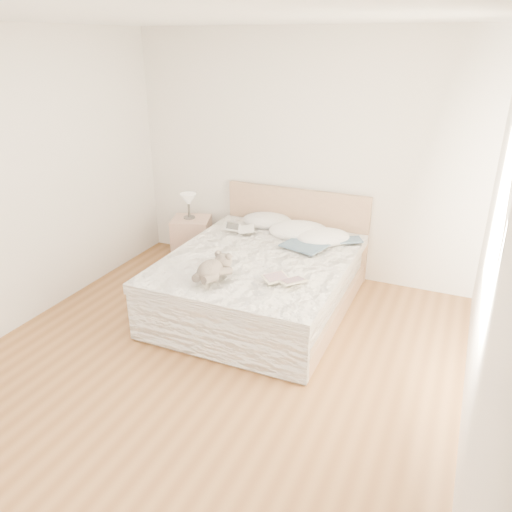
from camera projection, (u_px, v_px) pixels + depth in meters
name	position (u px, v px, depth m)	size (l,w,h in m)	color
floor	(207.00, 369.00, 4.22)	(4.00, 4.50, 0.00)	brown
ceiling	(191.00, 15.00, 3.14)	(4.00, 4.50, 0.00)	white
wall_back	(300.00, 157.00, 5.57)	(4.00, 0.02, 2.70)	white
wall_left	(3.00, 188.00, 4.42)	(0.02, 4.50, 2.70)	white
wall_right	(496.00, 262.00, 2.94)	(0.02, 4.50, 2.70)	white
window	(497.00, 230.00, 3.16)	(0.02, 1.30, 1.10)	white
bed	(263.00, 279.00, 5.10)	(1.72, 2.14, 1.00)	#A38162
nightstand	(192.00, 240.00, 6.17)	(0.45, 0.40, 0.56)	tan
table_lamp	(188.00, 201.00, 5.98)	(0.20, 0.20, 0.31)	#453F3B
pillow_left	(267.00, 221.00, 5.74)	(0.58, 0.41, 0.17)	silver
pillow_middle	(299.00, 231.00, 5.44)	(0.65, 0.46, 0.20)	white
pillow_right	(323.00, 237.00, 5.26)	(0.57, 0.40, 0.17)	white
blouse	(311.00, 242.00, 5.18)	(0.64, 0.69, 0.03)	#354B60
photo_book	(240.00, 228.00, 5.54)	(0.36, 0.25, 0.03)	white
childrens_book	(284.00, 280.00, 4.35)	(0.33, 0.22, 0.02)	beige
teddy_bear	(210.00, 277.00, 4.36)	(0.26, 0.37, 0.19)	#6B5E53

